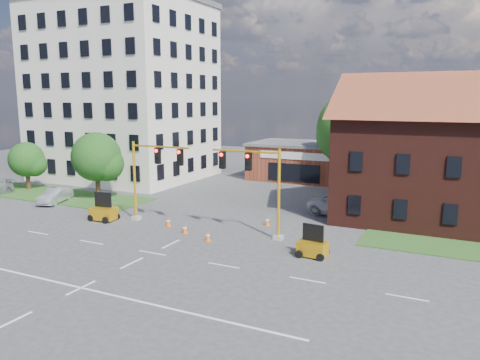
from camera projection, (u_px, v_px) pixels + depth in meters
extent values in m
plane|color=#404042|center=(153.00, 253.00, 28.98)|extent=(120.00, 120.00, 0.00)
cube|color=#2A5620|center=(49.00, 194.00, 46.45)|extent=(22.00, 6.00, 0.08)
cube|color=#2A5620|center=(475.00, 251.00, 29.18)|extent=(14.00, 4.00, 0.08)
cube|color=silver|center=(124.00, 93.00, 55.35)|extent=(18.00, 15.00, 20.00)
cube|color=#5B5B5D|center=(120.00, 2.00, 53.56)|extent=(18.40, 15.40, 0.60)
cube|color=brown|center=(305.00, 162.00, 55.20)|extent=(12.00, 8.00, 4.00)
cube|color=#5B5B5D|center=(306.00, 144.00, 54.83)|extent=(12.40, 8.40, 0.30)
cube|color=white|center=(294.00, 156.00, 51.41)|extent=(8.00, 0.10, 0.80)
cube|color=black|center=(293.00, 173.00, 51.73)|extent=(6.00, 0.10, 2.00)
cube|color=#461B15|center=(479.00, 173.00, 34.70)|extent=(20.00, 10.00, 8.00)
cylinder|color=#321D12|center=(355.00, 167.00, 49.71)|extent=(0.44, 0.44, 4.40)
sphere|color=#184A16|center=(356.00, 130.00, 49.01)|extent=(8.35, 8.35, 8.35)
sphere|color=#184A16|center=(373.00, 140.00, 48.73)|extent=(5.84, 5.84, 5.84)
cylinder|color=#321D12|center=(98.00, 184.00, 44.07)|extent=(0.44, 0.44, 2.88)
sphere|color=#184A16|center=(96.00, 157.00, 43.61)|extent=(4.59, 4.59, 4.59)
sphere|color=#184A16|center=(107.00, 164.00, 43.60)|extent=(3.21, 3.21, 3.21)
cylinder|color=#321D12|center=(28.00, 179.00, 48.88)|extent=(0.44, 0.44, 2.25)
sphere|color=#184A16|center=(27.00, 159.00, 48.52)|extent=(3.61, 3.61, 3.61)
sphere|color=#184A16|center=(34.00, 164.00, 48.56)|extent=(2.53, 2.53, 2.53)
cube|color=#9B9B96|center=(136.00, 218.00, 36.86)|extent=(0.60, 0.60, 0.30)
cylinder|color=#F1A914|center=(135.00, 181.00, 36.34)|extent=(0.20, 0.20, 6.20)
cylinder|color=#F1A914|center=(160.00, 147.00, 34.78)|extent=(5.00, 0.14, 0.14)
cube|color=black|center=(158.00, 156.00, 35.01)|extent=(0.40, 0.32, 1.20)
cube|color=black|center=(180.00, 157.00, 34.15)|extent=(0.40, 0.32, 1.20)
sphere|color=#FF0C07|center=(156.00, 151.00, 34.78)|extent=(0.24, 0.24, 0.24)
cube|color=#9B9B96|center=(278.00, 238.00, 31.68)|extent=(0.60, 0.60, 0.30)
cylinder|color=#F1A914|center=(279.00, 195.00, 31.17)|extent=(0.20, 0.20, 6.20)
cylinder|color=#F1A914|center=(245.00, 151.00, 31.76)|extent=(5.00, 0.14, 0.14)
cube|color=black|center=(248.00, 162.00, 31.78)|extent=(0.40, 0.32, 1.20)
cube|color=black|center=(222.00, 160.00, 32.64)|extent=(0.40, 0.32, 1.20)
sphere|color=#FF0C07|center=(247.00, 156.00, 31.55)|extent=(0.24, 0.24, 0.24)
cube|color=#F1A914|center=(104.00, 213.00, 36.59)|extent=(2.02, 1.47, 0.94)
cube|color=black|center=(103.00, 200.00, 36.40)|extent=(1.47, 0.30, 1.15)
cube|color=#F1A914|center=(313.00, 248.00, 28.24)|extent=(1.80, 1.29, 0.85)
cube|color=black|center=(313.00, 233.00, 28.07)|extent=(1.33, 0.24, 1.04)
cube|color=#FB5F0D|center=(185.00, 233.00, 33.11)|extent=(0.38, 0.38, 0.04)
cone|color=#FB5F0D|center=(185.00, 229.00, 33.05)|extent=(0.40, 0.40, 0.70)
cylinder|color=white|center=(185.00, 228.00, 33.04)|extent=(0.27, 0.27, 0.09)
cube|color=#FB5F0D|center=(168.00, 226.00, 34.98)|extent=(0.38, 0.38, 0.04)
cone|color=#FB5F0D|center=(168.00, 222.00, 34.92)|extent=(0.40, 0.40, 0.70)
cylinder|color=white|center=(168.00, 221.00, 34.91)|extent=(0.27, 0.27, 0.09)
cube|color=#FB5F0D|center=(208.00, 241.00, 31.35)|extent=(0.38, 0.38, 0.04)
cone|color=#FB5F0D|center=(208.00, 236.00, 31.29)|extent=(0.40, 0.40, 0.70)
cylinder|color=white|center=(208.00, 235.00, 31.28)|extent=(0.27, 0.27, 0.09)
cube|color=#FB5F0D|center=(267.00, 225.00, 35.25)|extent=(0.38, 0.38, 0.04)
cone|color=#FB5F0D|center=(267.00, 221.00, 35.19)|extent=(0.40, 0.40, 0.70)
cylinder|color=white|center=(267.00, 220.00, 35.18)|extent=(0.27, 0.27, 0.09)
imported|color=silver|center=(343.00, 206.00, 38.04)|extent=(5.79, 2.98, 1.56)
imported|color=#B7B9C0|center=(55.00, 196.00, 42.67)|extent=(2.57, 4.34, 1.35)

